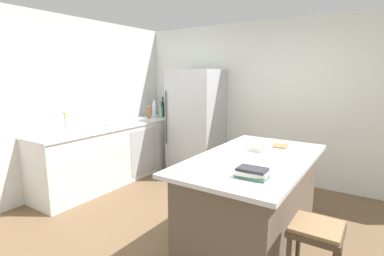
% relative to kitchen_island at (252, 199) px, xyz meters
% --- Properties ---
extents(ground_plane, '(7.20, 7.20, 0.00)m').
position_rel_kitchen_island_xyz_m(ground_plane, '(-0.52, -0.23, -0.47)').
color(ground_plane, brown).
extents(wall_rear, '(6.00, 0.10, 2.60)m').
position_rel_kitchen_island_xyz_m(wall_rear, '(-0.52, 2.02, 0.83)').
color(wall_rear, silver).
rests_on(wall_rear, ground_plane).
extents(wall_left, '(0.10, 6.00, 2.60)m').
position_rel_kitchen_island_xyz_m(wall_left, '(-2.97, -0.23, 0.83)').
color(wall_left, silver).
rests_on(wall_left, ground_plane).
extents(counter_run_left, '(0.66, 2.77, 0.94)m').
position_rel_kitchen_island_xyz_m(counter_run_left, '(-2.60, 0.50, 0.00)').
color(counter_run_left, silver).
rests_on(counter_run_left, ground_plane).
extents(kitchen_island, '(1.05, 1.91, 0.93)m').
position_rel_kitchen_island_xyz_m(kitchen_island, '(0.00, 0.00, 0.00)').
color(kitchen_island, brown).
rests_on(kitchen_island, ground_plane).
extents(refrigerator, '(0.85, 0.76, 1.84)m').
position_rel_kitchen_island_xyz_m(refrigerator, '(-1.71, 1.60, 0.45)').
color(refrigerator, '#B7BABF').
rests_on(refrigerator, ground_plane).
extents(bar_stool, '(0.36, 0.36, 0.68)m').
position_rel_kitchen_island_xyz_m(bar_stool, '(0.73, -0.61, 0.09)').
color(bar_stool, '#473828').
rests_on(bar_stool, ground_plane).
extents(sink_faucet, '(0.15, 0.05, 0.30)m').
position_rel_kitchen_island_xyz_m(sink_faucet, '(-2.65, 0.08, 0.63)').
color(sink_faucet, silver).
rests_on(sink_faucet, counter_run_left).
extents(flower_vase, '(0.08, 0.08, 0.32)m').
position_rel_kitchen_island_xyz_m(flower_vase, '(-2.60, -0.37, 0.57)').
color(flower_vase, silver).
rests_on(flower_vase, counter_run_left).
extents(paper_towel_roll, '(0.14, 0.14, 0.31)m').
position_rel_kitchen_island_xyz_m(paper_towel_roll, '(-2.62, 0.40, 0.60)').
color(paper_towel_roll, gray).
rests_on(paper_towel_roll, counter_run_left).
extents(hot_sauce_bottle, '(0.05, 0.05, 0.21)m').
position_rel_kitchen_island_xyz_m(hot_sauce_bottle, '(-2.67, 1.77, 0.55)').
color(hot_sauce_bottle, red).
rests_on(hot_sauce_bottle, counter_run_left).
extents(wine_bottle, '(0.07, 0.07, 0.39)m').
position_rel_kitchen_island_xyz_m(wine_bottle, '(-2.52, 1.67, 0.62)').
color(wine_bottle, '#19381E').
rests_on(wine_bottle, counter_run_left).
extents(gin_bottle, '(0.08, 0.08, 0.31)m').
position_rel_kitchen_island_xyz_m(gin_bottle, '(-2.50, 1.58, 0.59)').
color(gin_bottle, '#8CB79E').
rests_on(gin_bottle, counter_run_left).
extents(soda_bottle, '(0.08, 0.08, 0.35)m').
position_rel_kitchen_island_xyz_m(soda_bottle, '(-2.58, 1.48, 0.61)').
color(soda_bottle, silver).
rests_on(soda_bottle, counter_run_left).
extents(vinegar_bottle, '(0.05, 0.05, 0.27)m').
position_rel_kitchen_island_xyz_m(vinegar_bottle, '(-2.65, 1.38, 0.58)').
color(vinegar_bottle, '#994C23').
rests_on(vinegar_bottle, counter_run_left).
extents(cookbook_stack, '(0.27, 0.20, 0.08)m').
position_rel_kitchen_island_xyz_m(cookbook_stack, '(0.21, -0.58, 0.50)').
color(cookbook_stack, '#4C7F60').
rests_on(cookbook_stack, kitchen_island).
extents(mixing_bowl, '(0.21, 0.21, 0.10)m').
position_rel_kitchen_island_xyz_m(mixing_bowl, '(-0.02, 0.28, 0.51)').
color(mixing_bowl, silver).
rests_on(mixing_bowl, kitchen_island).
extents(cutting_board, '(0.34, 0.23, 0.02)m').
position_rel_kitchen_island_xyz_m(cutting_board, '(0.01, 0.58, 0.47)').
color(cutting_board, '#9E7042').
rests_on(cutting_board, kitchen_island).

